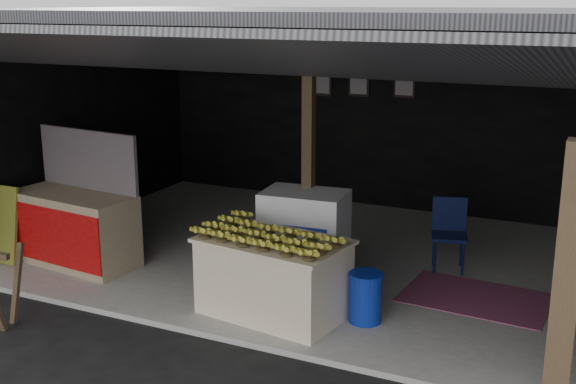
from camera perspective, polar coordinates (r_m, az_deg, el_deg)
The scene contains 11 objects.
ground at distance 7.07m, azimuth -7.09°, elevation -11.29°, with size 80.00×80.00×0.00m, color black.
concrete_slab at distance 9.09m, azimuth 1.36°, elevation -4.91°, with size 7.00×5.00×0.06m, color gray.
shophouse at distance 8.90m, azimuth 2.29°, elevation 8.37°, with size 7.40×7.29×3.02m.
banana_table at distance 7.20m, azimuth -1.15°, elevation -6.71°, with size 1.54×1.07×0.79m.
banana_pile at distance 7.04m, azimuth -1.17°, elevation -3.16°, with size 1.32×0.79×0.16m, color gold, non-canonical shape.
white_crate at distance 8.06m, azimuth 1.29°, elevation -3.48°, with size 0.96×0.70×1.02m.
neighbor_stall at distance 8.92m, azimuth -16.48°, elevation -2.51°, with size 1.59×0.85×1.58m.
water_barrel at distance 7.14m, azimuth 6.13°, elevation -8.39°, with size 0.32×0.32×0.47m, color #0D2598.
plastic_chair at distance 8.60m, azimuth 12.62°, elevation -2.78°, with size 0.49×0.49×0.84m.
magenta_rug at distance 7.96m, azimuth 14.62°, elevation -8.08°, with size 1.50×1.00×0.01m, color #7E1B53.
picture_frames at distance 10.91m, azimuth 5.80°, elevation 8.60°, with size 1.62×0.04×0.46m.
Camera 1 is at (3.47, -5.32, 3.10)m, focal length 45.00 mm.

